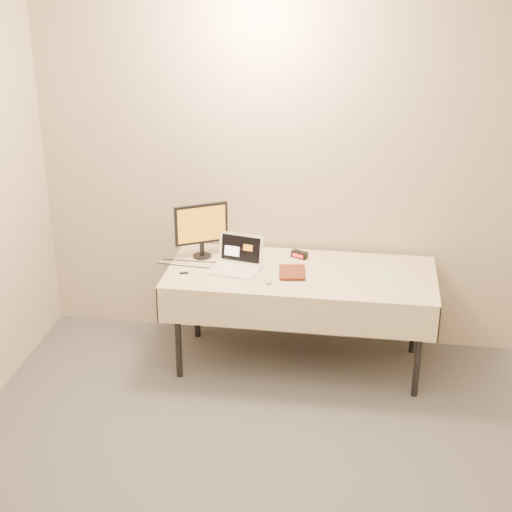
# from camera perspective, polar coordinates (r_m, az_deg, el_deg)

# --- Properties ---
(back_wall) EXTENTS (4.00, 0.10, 2.70)m
(back_wall) POSITION_cam_1_polar(r_m,az_deg,el_deg) (5.66, 3.89, 6.40)
(back_wall) COLOR #C4B39E
(back_wall) RESTS_ON ground
(table) EXTENTS (1.86, 0.81, 0.74)m
(table) POSITION_cam_1_polar(r_m,az_deg,el_deg) (5.47, 3.28, -1.74)
(table) COLOR black
(table) RESTS_ON ground
(laptop) EXTENTS (0.37, 0.33, 0.23)m
(laptop) POSITION_cam_1_polar(r_m,az_deg,el_deg) (5.46, -1.38, -0.38)
(laptop) COLOR white
(laptop) RESTS_ON table
(monitor) EXTENTS (0.35, 0.21, 0.40)m
(monitor) POSITION_cam_1_polar(r_m,az_deg,el_deg) (5.60, -4.00, 2.16)
(monitor) COLOR black
(monitor) RESTS_ON table
(book) EXTENTS (0.18, 0.04, 0.24)m
(book) POSITION_cam_1_polar(r_m,az_deg,el_deg) (5.36, 1.72, -0.14)
(book) COLOR #903A1A
(book) RESTS_ON table
(alarm_clock) EXTENTS (0.13, 0.09, 0.05)m
(alarm_clock) POSITION_cam_1_polar(r_m,az_deg,el_deg) (5.66, 3.18, 0.10)
(alarm_clock) COLOR black
(alarm_clock) RESTS_ON table
(clicker) EXTENTS (0.07, 0.10, 0.02)m
(clicker) POSITION_cam_1_polar(r_m,az_deg,el_deg) (5.27, 0.91, -1.81)
(clicker) COLOR silver
(clicker) RESTS_ON table
(paper_form) EXTENTS (0.16, 0.26, 0.00)m
(paper_form) POSITION_cam_1_polar(r_m,az_deg,el_deg) (5.48, 9.55, -1.28)
(paper_form) COLOR #BBE1B3
(paper_form) RESTS_ON table
(usb_dongle) EXTENTS (0.06, 0.04, 0.01)m
(usb_dongle) POSITION_cam_1_polar(r_m,az_deg,el_deg) (5.43, -5.28, -1.24)
(usb_dongle) COLOR black
(usb_dongle) RESTS_ON table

